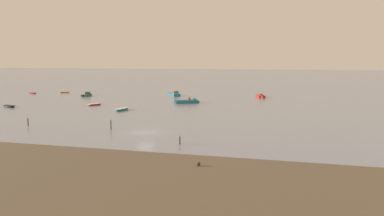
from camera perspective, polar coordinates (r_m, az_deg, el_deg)
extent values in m
plane|color=gray|center=(57.82, -7.01, -3.58)|extent=(800.00, 800.00, 0.00)
cube|color=brown|center=(35.71, -15.64, -10.35)|extent=(349.30, 21.67, 0.27)
sphere|color=#372A1C|center=(38.29, 0.97, -8.37)|extent=(0.39, 0.39, 0.39)
cube|color=#197084|center=(115.94, -2.77, 1.97)|extent=(4.97, 5.08, 0.99)
cone|color=#197084|center=(113.58, -2.20, 1.87)|extent=(2.52, 2.50, 1.98)
cube|color=brown|center=(115.86, -2.76, 2.15)|extent=(5.08, 5.19, 0.11)
cube|color=brown|center=(114.79, -2.51, 2.36)|extent=(1.97, 1.95, 0.77)
cube|color=#384751|center=(114.24, -2.38, 2.37)|extent=(1.28, 1.23, 0.61)
cube|color=black|center=(118.14, -3.28, 2.14)|extent=(0.50, 0.49, 0.70)
cube|color=red|center=(112.14, 10.18, 1.67)|extent=(3.23, 4.74, 0.86)
cone|color=red|center=(109.94, 10.49, 1.56)|extent=(2.10, 1.89, 1.73)
cube|color=#33383F|center=(112.06, 10.19, 1.84)|extent=(3.30, 4.85, 0.10)
cube|color=#33383F|center=(111.43, 10.27, 1.98)|extent=(0.67, 0.56, 0.48)
cube|color=black|center=(114.18, 9.90, 1.84)|extent=(0.42, 0.37, 0.61)
ellipsoid|color=#197084|center=(83.43, -10.43, -0.23)|extent=(1.87, 4.45, 0.68)
cube|color=silver|center=(83.39, -10.43, -0.03)|extent=(1.81, 4.10, 0.09)
cube|color=silver|center=(83.40, -10.43, -0.10)|extent=(1.35, 0.39, 0.07)
cube|color=#23602D|center=(118.48, -15.51, 1.81)|extent=(2.11, 4.23, 0.80)
cone|color=#23602D|center=(120.40, -15.09, 1.90)|extent=(1.73, 1.43, 1.61)
cube|color=#33383F|center=(118.49, -15.51, 1.95)|extent=(2.15, 4.32, 0.09)
cube|color=#33383F|center=(119.29, -15.33, 2.19)|extent=(1.36, 1.11, 0.62)
cube|color=#384751|center=(119.73, -15.23, 2.23)|extent=(1.23, 0.35, 0.50)
cube|color=black|center=(116.67, -15.92, 1.77)|extent=(0.34, 0.28, 0.57)
ellipsoid|color=orange|center=(132.45, -18.52, 2.19)|extent=(3.10, 2.37, 0.47)
cube|color=brown|center=(132.43, -18.52, 2.28)|extent=(2.88, 2.24, 0.06)
cube|color=brown|center=(132.44, -18.52, 2.25)|extent=(0.62, 0.89, 0.05)
cube|color=#197084|center=(95.85, -0.92, 0.90)|extent=(5.95, 4.79, 1.09)
cone|color=#197084|center=(96.59, 0.75, 0.95)|extent=(2.60, 2.76, 2.19)
cube|color=brown|center=(95.82, -0.88, 1.15)|extent=(6.08, 4.89, 0.12)
cube|color=brown|center=(95.97, -0.43, 1.42)|extent=(0.79, 0.87, 0.61)
cube|color=black|center=(95.21, -2.50, 0.95)|extent=(0.51, 0.55, 0.78)
ellipsoid|color=black|center=(97.20, -25.68, 0.20)|extent=(3.96, 2.37, 0.59)
cube|color=black|center=(97.17, -25.68, 0.35)|extent=(3.66, 2.25, 0.08)
cube|color=black|center=(97.18, -25.68, 0.29)|extent=(0.58, 1.17, 0.06)
ellipsoid|color=red|center=(94.18, -14.38, 0.48)|extent=(2.48, 3.86, 0.58)
cube|color=silver|center=(94.15, -14.38, 0.63)|extent=(2.35, 3.58, 0.08)
cube|color=silver|center=(94.16, -14.38, 0.58)|extent=(1.13, 0.62, 0.06)
ellipsoid|color=red|center=(133.27, -22.77, 2.04)|extent=(3.48, 2.00, 0.52)
cube|color=brown|center=(133.26, -22.77, 2.14)|extent=(3.22, 1.91, 0.07)
cube|color=brown|center=(133.26, -22.77, 2.10)|extent=(0.48, 1.03, 0.05)
cylinder|color=#4A3323|center=(60.56, -12.04, -2.52)|extent=(0.18, 0.18, 1.76)
cylinder|color=silver|center=(60.43, -12.06, -1.75)|extent=(0.22, 0.22, 0.08)
cylinder|color=#483323|center=(68.63, -23.34, -1.92)|extent=(0.18, 0.18, 1.47)
cylinder|color=silver|center=(68.53, -23.37, -1.36)|extent=(0.22, 0.22, 0.08)
cylinder|color=#3D3323|center=(49.12, -1.84, -4.85)|extent=(0.18, 0.18, 1.26)
cylinder|color=silver|center=(49.00, -1.84, -4.20)|extent=(0.22, 0.22, 0.08)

